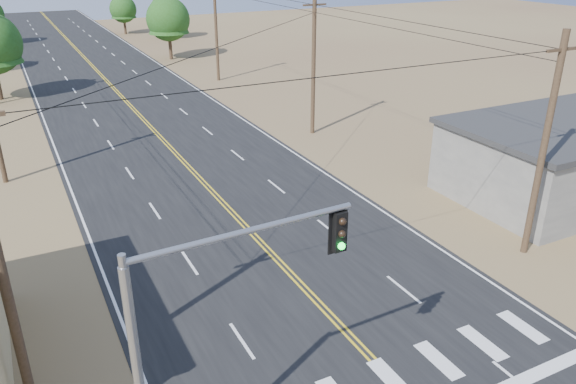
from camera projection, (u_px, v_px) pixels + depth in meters
road at (186, 164)px, 36.24m from camera, size 15.00×200.00×0.02m
utility_pole_left_near at (0, 264)px, 15.15m from camera, size 1.80×0.30×10.00m
utility_pole_right_near at (544, 147)px, 23.87m from camera, size 1.80×0.30×10.00m
utility_pole_right_mid at (314, 64)px, 40.16m from camera, size 1.80×0.30×10.00m
utility_pole_right_far at (216, 30)px, 56.45m from camera, size 1.80×0.30×10.00m
signal_mast_left at (204, 325)px, 13.12m from camera, size 5.78×0.49×7.23m
tree_right_near at (168, 15)px, 67.10m from camera, size 5.18×5.18×8.64m
tree_right_mid at (165, 7)px, 82.25m from camera, size 4.41×4.41×7.34m
tree_right_far at (123, 6)px, 86.80m from camera, size 4.08×4.08×6.79m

